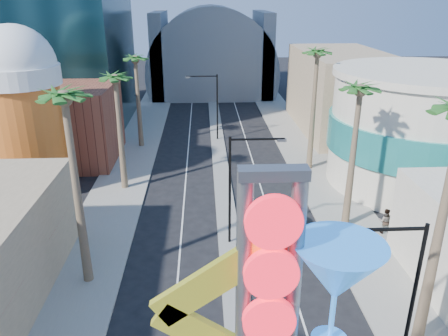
% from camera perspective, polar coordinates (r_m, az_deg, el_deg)
% --- Properties ---
extents(sidewalk_west, '(5.00, 100.00, 0.15)m').
position_cam_1_polar(sidewalk_west, '(45.78, -12.42, 0.02)').
color(sidewalk_west, gray).
rests_on(sidewalk_west, ground).
extents(sidewalk_east, '(5.00, 100.00, 0.15)m').
position_cam_1_polar(sidewalk_east, '(46.49, 11.33, 0.45)').
color(sidewalk_east, gray).
rests_on(sidewalk_east, ground).
extents(median, '(1.60, 84.00, 0.15)m').
position_cam_1_polar(median, '(47.95, -0.60, 1.55)').
color(median, gray).
rests_on(median, ground).
extents(brick_filler_west, '(10.00, 10.00, 8.00)m').
position_cam_1_polar(brick_filler_west, '(48.85, -19.82, 5.47)').
color(brick_filler_west, brown).
rests_on(brick_filler_west, ground).
extents(filler_east, '(10.00, 20.00, 10.00)m').
position_cam_1_polar(filler_east, '(58.93, 14.94, 9.62)').
color(filler_east, '#998362').
rests_on(filler_east, ground).
extents(beer_mug, '(7.00, 7.00, 14.50)m').
position_cam_1_polar(beer_mug, '(40.96, -24.87, 7.38)').
color(beer_mug, '#CD611B').
rests_on(beer_mug, ground).
extents(turquoise_building, '(16.60, 16.60, 10.60)m').
position_cam_1_polar(turquoise_building, '(43.43, 24.38, 4.61)').
color(turquoise_building, beige).
rests_on(turquoise_building, ground).
extents(canopy, '(22.00, 16.00, 22.00)m').
position_cam_1_polar(canopy, '(79.96, -1.61, 12.83)').
color(canopy, slate).
rests_on(canopy, ground).
extents(neon_sign, '(6.53, 2.60, 12.55)m').
position_cam_1_polar(neon_sign, '(13.82, 9.15, -20.61)').
color(neon_sign, gray).
rests_on(neon_sign, ground).
extents(streetlight_0, '(3.79, 0.25, 8.00)m').
position_cam_1_polar(streetlight_0, '(29.50, 1.83, -1.66)').
color(streetlight_0, black).
rests_on(streetlight_0, ground).
extents(streetlight_1, '(3.79, 0.25, 8.00)m').
position_cam_1_polar(streetlight_1, '(52.33, -1.49, 8.75)').
color(streetlight_1, black).
rests_on(streetlight_1, ground).
extents(streetlight_2, '(3.45, 0.25, 8.00)m').
position_cam_1_polar(streetlight_2, '(20.83, 22.47, -14.46)').
color(streetlight_2, black).
rests_on(streetlight_2, ground).
extents(palm_1, '(2.40, 2.40, 12.70)m').
position_cam_1_polar(palm_1, '(24.79, -19.95, 7.01)').
color(palm_1, brown).
rests_on(palm_1, ground).
extents(palm_2, '(2.40, 2.40, 11.20)m').
position_cam_1_polar(palm_2, '(38.36, -13.95, 10.41)').
color(palm_2, brown).
rests_on(palm_2, ground).
extents(palm_3, '(2.40, 2.40, 11.20)m').
position_cam_1_polar(palm_3, '(50.04, -11.47, 13.11)').
color(palm_3, brown).
rests_on(palm_3, ground).
extents(palm_6, '(2.40, 2.40, 11.70)m').
position_cam_1_polar(palm_6, '(31.63, 17.27, 8.61)').
color(palm_6, brown).
rests_on(palm_6, ground).
extents(palm_7, '(2.40, 2.40, 12.70)m').
position_cam_1_polar(palm_7, '(42.77, 12.05, 13.50)').
color(palm_7, brown).
rests_on(palm_7, ground).
extents(red_pickup, '(2.67, 5.57, 1.53)m').
position_cam_1_polar(red_pickup, '(32.14, 8.53, -8.02)').
color(red_pickup, '#B60E0E').
rests_on(red_pickup, ground).
extents(pedestrian_b, '(1.16, 1.04, 1.96)m').
position_cam_1_polar(pedestrian_b, '(34.32, 20.30, -6.52)').
color(pedestrian_b, gray).
rests_on(pedestrian_b, sidewalk_east).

